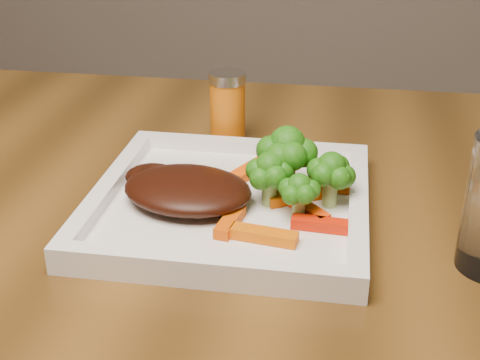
# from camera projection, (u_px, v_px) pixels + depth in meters

# --- Properties ---
(plate) EXTENTS (0.27, 0.27, 0.01)m
(plate) POSITION_uv_depth(u_px,v_px,m) (230.00, 207.00, 0.67)
(plate) COLOR white
(plate) RESTS_ON dining_table
(steak) EXTENTS (0.15, 0.12, 0.03)m
(steak) POSITION_uv_depth(u_px,v_px,m) (188.00, 190.00, 0.66)
(steak) COLOR black
(steak) RESTS_ON plate
(broccoli_0) EXTENTS (0.08, 0.08, 0.07)m
(broccoli_0) POSITION_uv_depth(u_px,v_px,m) (287.00, 162.00, 0.67)
(broccoli_0) COLOR #246310
(broccoli_0) RESTS_ON plate
(broccoli_1) EXTENTS (0.06, 0.06, 0.06)m
(broccoli_1) POSITION_uv_depth(u_px,v_px,m) (331.00, 176.00, 0.65)
(broccoli_1) COLOR #367814
(broccoli_1) RESTS_ON plate
(broccoli_2) EXTENTS (0.05, 0.05, 0.06)m
(broccoli_2) POSITION_uv_depth(u_px,v_px,m) (299.00, 191.00, 0.62)
(broccoli_2) COLOR #136C12
(broccoli_2) RESTS_ON plate
(broccoli_3) EXTENTS (0.06, 0.06, 0.06)m
(broccoli_3) POSITION_uv_depth(u_px,v_px,m) (270.00, 176.00, 0.65)
(broccoli_3) COLOR #196811
(broccoli_3) RESTS_ON plate
(carrot_0) EXTENTS (0.06, 0.03, 0.01)m
(carrot_0) POSITION_uv_depth(u_px,v_px,m) (264.00, 235.00, 0.60)
(carrot_0) COLOR #E16103
(carrot_0) RESTS_ON plate
(carrot_1) EXTENTS (0.05, 0.02, 0.01)m
(carrot_1) POSITION_uv_depth(u_px,v_px,m) (320.00, 224.00, 0.61)
(carrot_1) COLOR red
(carrot_1) RESTS_ON plate
(carrot_2) EXTENTS (0.02, 0.05, 0.01)m
(carrot_2) POSITION_uv_depth(u_px,v_px,m) (230.00, 222.00, 0.62)
(carrot_2) COLOR #D74B03
(carrot_2) RESTS_ON plate
(carrot_3) EXTENTS (0.06, 0.02, 0.01)m
(carrot_3) POSITION_uv_depth(u_px,v_px,m) (332.00, 185.00, 0.69)
(carrot_3) COLOR #D14C03
(carrot_3) RESTS_ON plate
(carrot_4) EXTENTS (0.04, 0.06, 0.01)m
(carrot_4) POSITION_uv_depth(u_px,v_px,m) (251.00, 169.00, 0.72)
(carrot_4) COLOR #FD5004
(carrot_4) RESTS_ON plate
(carrot_5) EXTENTS (0.04, 0.05, 0.01)m
(carrot_5) POSITION_uv_depth(u_px,v_px,m) (309.00, 210.00, 0.64)
(carrot_5) COLOR #FF3C04
(carrot_5) RESTS_ON plate
(carrot_6) EXTENTS (0.06, 0.04, 0.01)m
(carrot_6) POSITION_uv_depth(u_px,v_px,m) (296.00, 196.00, 0.67)
(carrot_6) COLOR #D04F03
(carrot_6) RESTS_ON plate
(spice_shaker) EXTENTS (0.05, 0.05, 0.09)m
(spice_shaker) POSITION_uv_depth(u_px,v_px,m) (228.00, 109.00, 0.81)
(spice_shaker) COLOR #D2650B
(spice_shaker) RESTS_ON dining_table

